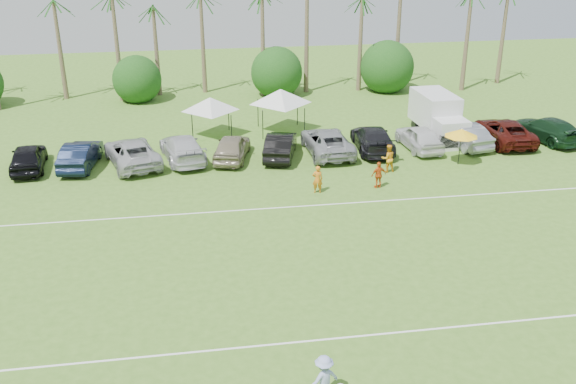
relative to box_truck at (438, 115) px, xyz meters
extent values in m
plane|color=#457122|center=(-15.74, -24.26, -1.64)|extent=(120.00, 120.00, 0.00)
cube|color=white|center=(-15.74, -22.26, -1.63)|extent=(80.00, 0.10, 0.01)
cube|color=white|center=(-15.74, -10.26, -1.63)|extent=(80.00, 0.10, 0.01)
cone|color=brown|center=(-27.74, 13.74, 3.36)|extent=(0.44, 0.44, 10.00)
cone|color=brown|center=(-23.74, 13.74, 3.86)|extent=(0.44, 0.44, 11.00)
cone|color=brown|center=(-19.74, 13.74, 2.36)|extent=(0.44, 0.44, 8.00)
cone|color=brown|center=(-15.74, 13.74, 2.86)|extent=(0.44, 0.44, 9.00)
cone|color=brown|center=(-11.74, 13.74, 3.36)|extent=(0.44, 0.44, 10.00)
cone|color=brown|center=(-7.74, 13.74, 3.86)|extent=(0.44, 0.44, 11.00)
cone|color=brown|center=(-2.74, 13.74, 2.36)|extent=(0.44, 0.44, 8.00)
cone|color=brown|center=(2.26, 13.74, 2.86)|extent=(0.44, 0.44, 9.00)
cone|color=brown|center=(7.26, 13.74, 3.36)|extent=(0.44, 0.44, 10.00)
cone|color=brown|center=(11.26, 13.74, 3.86)|extent=(0.44, 0.44, 11.00)
cylinder|color=brown|center=(-21.74, 14.74, -0.94)|extent=(0.30, 0.30, 1.40)
sphere|color=#133F11|center=(-21.74, 14.74, 0.16)|extent=(4.00, 4.00, 4.00)
cylinder|color=brown|center=(-9.74, 14.74, -0.94)|extent=(0.30, 0.30, 1.40)
sphere|color=#133F11|center=(-9.74, 14.74, 0.16)|extent=(4.00, 4.00, 4.00)
cylinder|color=brown|center=(0.26, 14.74, -0.94)|extent=(0.30, 0.30, 1.40)
sphere|color=#133F11|center=(0.26, 14.74, 0.16)|extent=(4.00, 4.00, 4.00)
imported|color=orange|center=(-10.47, -8.52, -0.81)|extent=(0.64, 0.46, 1.65)
imported|color=orange|center=(-5.50, -5.97, -0.75)|extent=(0.90, 0.73, 1.77)
imported|color=#CA5116|center=(-6.80, -8.36, -0.84)|extent=(1.00, 0.58, 1.60)
cube|color=silver|center=(-0.03, 0.74, 0.26)|extent=(2.49, 4.36, 2.32)
cube|color=silver|center=(0.09, -2.22, -0.66)|extent=(2.20, 1.75, 1.95)
cube|color=black|center=(0.12, -2.92, -0.94)|extent=(2.14, 0.36, 0.93)
cube|color=#E5590C|center=(1.14, 0.79, -0.15)|extent=(0.08, 1.48, 0.84)
cylinder|color=black|center=(-0.85, -2.07, -1.22)|extent=(0.31, 0.85, 0.84)
cylinder|color=black|center=(1.01, -2.00, -1.22)|extent=(0.31, 0.85, 0.84)
cylinder|color=black|center=(-1.00, 1.82, -1.22)|extent=(0.31, 0.85, 0.84)
cylinder|color=black|center=(0.85, 1.89, -1.22)|extent=(0.31, 0.85, 0.84)
cylinder|color=black|center=(-17.35, 1.29, -0.67)|extent=(0.06, 0.06, 1.93)
cylinder|color=black|center=(-14.65, 1.29, -0.67)|extent=(0.06, 0.06, 1.93)
cylinder|color=black|center=(-17.35, 4.00, -0.67)|extent=(0.06, 0.06, 1.93)
cylinder|color=black|center=(-14.65, 4.00, -0.67)|extent=(0.06, 0.06, 1.93)
pyramid|color=silver|center=(-16.00, 2.64, 1.26)|extent=(4.18, 4.18, 0.97)
cylinder|color=black|center=(-12.41, 1.50, -0.57)|extent=(0.06, 0.06, 2.14)
cylinder|color=black|center=(-9.40, 1.50, -0.57)|extent=(0.06, 0.06, 2.14)
cylinder|color=black|center=(-12.41, 4.51, -0.57)|extent=(0.06, 0.06, 2.14)
cylinder|color=black|center=(-9.40, 4.51, -0.57)|extent=(0.06, 0.06, 2.14)
pyramid|color=silver|center=(-10.91, 3.00, 1.57)|extent=(4.62, 4.62, 1.07)
cylinder|color=black|center=(-0.63, -5.45, -0.58)|extent=(0.05, 0.05, 2.13)
cone|color=yellow|center=(-0.63, -5.45, 0.49)|extent=(2.13, 2.13, 0.48)
imported|color=#98A6D8|center=(-13.65, -25.41, -0.79)|extent=(1.25, 0.98, 1.70)
imported|color=black|center=(-27.62, -2.13, -0.81)|extent=(2.39, 5.01, 1.65)
imported|color=black|center=(-24.44, -2.18, -0.81)|extent=(2.35, 5.19, 1.65)
imported|color=#ACADAE|center=(-21.26, -2.26, -0.81)|extent=(4.32, 6.48, 1.65)
imported|color=silver|center=(-18.07, -1.91, -0.81)|extent=(3.39, 6.04, 1.65)
imported|color=gray|center=(-14.89, -2.24, -0.81)|extent=(3.07, 5.18, 1.65)
imported|color=black|center=(-11.71, -2.34, -0.81)|extent=(2.96, 5.30, 1.65)
imported|color=#949598|center=(-8.52, -2.11, -0.81)|extent=(2.93, 6.03, 1.65)
imported|color=black|center=(-5.34, -1.96, -0.81)|extent=(2.70, 5.84, 1.65)
imported|color=silver|center=(-2.16, -2.22, -0.81)|extent=(2.28, 4.98, 1.65)
imported|color=gray|center=(1.03, -2.07, -0.81)|extent=(2.70, 5.26, 1.65)
imported|color=#45110C|center=(4.21, -1.81, -0.81)|extent=(2.97, 6.05, 1.65)
imported|color=black|center=(7.39, -1.85, -0.81)|extent=(3.62, 6.09, 1.65)
camera|label=1|loc=(-17.40, -41.77, 13.09)|focal=40.00mm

